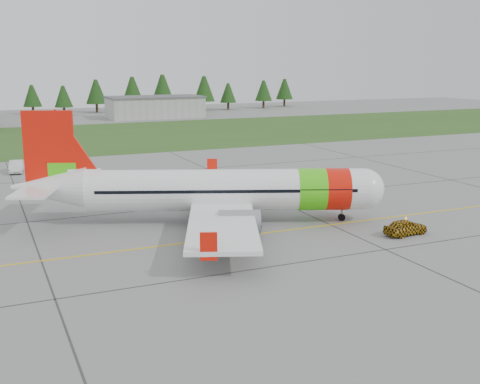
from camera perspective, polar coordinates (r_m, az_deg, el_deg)
name	(u,v)px	position (r m, az deg, el deg)	size (l,w,h in m)	color
ground	(271,267)	(43.53, 2.99, -7.10)	(320.00, 320.00, 0.00)	gray
aircraft	(218,190)	(54.69, -2.13, 0.15)	(32.33, 30.72, 10.25)	white
follow_me_car	(406,212)	(52.64, 15.49, -1.85)	(1.60, 1.36, 3.98)	#CE910B
service_van	(15,154)	(85.05, -20.53, 3.35)	(1.67, 1.58, 4.79)	silver
grass_strip	(81,138)	(120.94, -14.80, 5.01)	(320.00, 50.00, 0.03)	#30561E
taxi_guideline	(228,237)	(50.45, -1.10, -4.33)	(120.00, 0.25, 0.02)	gold
hangar_east	(155,108)	(161.09, -8.07, 7.93)	(24.00, 12.00, 5.20)	#A8A8A3
treeline	(47,97)	(175.87, -17.86, 8.60)	(160.00, 8.00, 10.00)	#1C3F14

